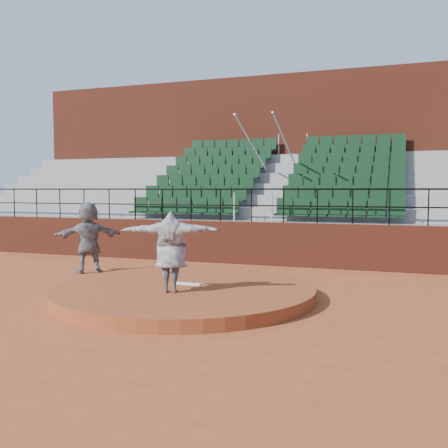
% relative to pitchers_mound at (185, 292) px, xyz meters
% --- Properties ---
extents(ground, '(90.00, 90.00, 0.00)m').
position_rel_pitchers_mound_xyz_m(ground, '(0.00, 0.00, -0.12)').
color(ground, '#9B4723').
rests_on(ground, ground).
extents(pitchers_mound, '(5.50, 5.50, 0.25)m').
position_rel_pitchers_mound_xyz_m(pitchers_mound, '(0.00, 0.00, 0.00)').
color(pitchers_mound, brown).
rests_on(pitchers_mound, ground).
extents(pitching_rubber, '(0.60, 0.15, 0.03)m').
position_rel_pitchers_mound_xyz_m(pitching_rubber, '(0.00, 0.15, 0.14)').
color(pitching_rubber, white).
rests_on(pitching_rubber, pitchers_mound).
extents(boundary_wall, '(24.00, 0.30, 1.30)m').
position_rel_pitchers_mound_xyz_m(boundary_wall, '(0.00, 5.00, 0.53)').
color(boundary_wall, maroon).
rests_on(boundary_wall, ground).
extents(wall_railing, '(24.04, 0.05, 1.03)m').
position_rel_pitchers_mound_xyz_m(wall_railing, '(0.00, 5.00, 1.90)').
color(wall_railing, black).
rests_on(wall_railing, boundary_wall).
extents(seating_deck, '(24.00, 5.97, 4.63)m').
position_rel_pitchers_mound_xyz_m(seating_deck, '(0.00, 8.64, 1.33)').
color(seating_deck, gray).
rests_on(seating_deck, ground).
extents(press_box_facade, '(24.00, 3.00, 7.10)m').
position_rel_pitchers_mound_xyz_m(press_box_facade, '(0.00, 12.60, 3.43)').
color(press_box_facade, maroon).
rests_on(press_box_facade, ground).
extents(pitcher, '(2.04, 1.13, 1.61)m').
position_rel_pitchers_mound_xyz_m(pitcher, '(0.00, -0.67, 0.93)').
color(pitcher, black).
rests_on(pitcher, pitchers_mound).
extents(fielder, '(1.74, 1.63, 1.95)m').
position_rel_pitchers_mound_xyz_m(fielder, '(-3.78, 2.02, 0.85)').
color(fielder, black).
rests_on(fielder, ground).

